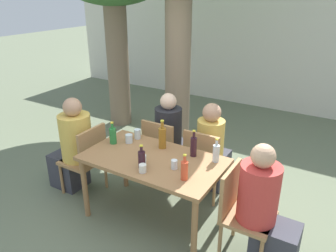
{
  "coord_description": "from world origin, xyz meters",
  "views": [
    {
      "loc": [
        1.67,
        -2.48,
        2.39
      ],
      "look_at": [
        0.0,
        0.3,
        1.01
      ],
      "focal_mm": 35.0,
      "sensor_mm": 36.0,
      "label": 1
    }
  ],
  "objects_px": {
    "person_seated_3": "(213,151)",
    "wine_bottle_0": "(194,146)",
    "patio_chair_3": "(204,161)",
    "person_seated_0": "(73,149)",
    "dining_table_front": "(153,165)",
    "patio_chair_2": "(162,149)",
    "person_seated_1": "(266,213)",
    "person_seated_2": "(172,140)",
    "amber_bottle_3": "(162,137)",
    "drinking_glass_4": "(143,168)",
    "patio_chair_1": "(240,208)",
    "patio_chair_0": "(87,157)",
    "drinking_glass_3": "(137,134)",
    "soda_bottle_4": "(184,170)",
    "drinking_glass_0": "(143,159)",
    "green_bottle_1": "(113,135)",
    "water_bottle_2": "(216,153)",
    "drinking_glass_1": "(129,139)",
    "drinking_glass_2": "(174,164)",
    "wine_bottle_5": "(142,159)"
  },
  "relations": [
    {
      "from": "person_seated_1",
      "to": "drinking_glass_2",
      "type": "distance_m",
      "value": 0.94
    },
    {
      "from": "drinking_glass_1",
      "to": "person_seated_3",
      "type": "bearing_deg",
      "value": 44.59
    },
    {
      "from": "drinking_glass_0",
      "to": "dining_table_front",
      "type": "bearing_deg",
      "value": 75.23
    },
    {
      "from": "patio_chair_3",
      "to": "drinking_glass_2",
      "type": "xyz_separation_m",
      "value": [
        0.0,
        -0.72,
        0.3
      ]
    },
    {
      "from": "drinking_glass_2",
      "to": "drinking_glass_3",
      "type": "height_order",
      "value": "drinking_glass_3"
    },
    {
      "from": "drinking_glass_0",
      "to": "drinking_glass_1",
      "type": "relative_size",
      "value": 0.82
    },
    {
      "from": "water_bottle_2",
      "to": "drinking_glass_4",
      "type": "xyz_separation_m",
      "value": [
        -0.51,
        -0.55,
        -0.06
      ]
    },
    {
      "from": "person_seated_0",
      "to": "person_seated_1",
      "type": "xyz_separation_m",
      "value": [
        2.38,
        -0.0,
        -0.02
      ]
    },
    {
      "from": "green_bottle_1",
      "to": "patio_chair_2",
      "type": "bearing_deg",
      "value": 64.11
    },
    {
      "from": "drinking_glass_0",
      "to": "patio_chair_3",
      "type": "bearing_deg",
      "value": 67.17
    },
    {
      "from": "soda_bottle_4",
      "to": "wine_bottle_0",
      "type": "bearing_deg",
      "value": 106.8
    },
    {
      "from": "patio_chair_1",
      "to": "person_seated_0",
      "type": "relative_size",
      "value": 0.73
    },
    {
      "from": "wine_bottle_0",
      "to": "drinking_glass_4",
      "type": "distance_m",
      "value": 0.61
    },
    {
      "from": "person_seated_1",
      "to": "green_bottle_1",
      "type": "xyz_separation_m",
      "value": [
        -1.77,
        0.06,
        0.32
      ]
    },
    {
      "from": "dining_table_front",
      "to": "green_bottle_1",
      "type": "xyz_separation_m",
      "value": [
        -0.58,
        0.06,
        0.19
      ]
    },
    {
      "from": "patio_chair_3",
      "to": "drinking_glass_4",
      "type": "relative_size",
      "value": 11.06
    },
    {
      "from": "person_seated_2",
      "to": "amber_bottle_3",
      "type": "height_order",
      "value": "person_seated_2"
    },
    {
      "from": "person_seated_0",
      "to": "person_seated_3",
      "type": "distance_m",
      "value": 1.72
    },
    {
      "from": "person_seated_0",
      "to": "wine_bottle_5",
      "type": "height_order",
      "value": "person_seated_0"
    },
    {
      "from": "dining_table_front",
      "to": "person_seated_2",
      "type": "xyz_separation_m",
      "value": [
        -0.29,
        0.88,
        -0.14
      ]
    },
    {
      "from": "drinking_glass_1",
      "to": "drinking_glass_3",
      "type": "distance_m",
      "value": 0.14
    },
    {
      "from": "wine_bottle_5",
      "to": "drinking_glass_1",
      "type": "relative_size",
      "value": 2.46
    },
    {
      "from": "person_seated_2",
      "to": "amber_bottle_3",
      "type": "bearing_deg",
      "value": 111.73
    },
    {
      "from": "person_seated_0",
      "to": "dining_table_front",
      "type": "bearing_deg",
      "value": 90.0
    },
    {
      "from": "person_seated_1",
      "to": "amber_bottle_3",
      "type": "height_order",
      "value": "person_seated_1"
    },
    {
      "from": "wine_bottle_0",
      "to": "soda_bottle_4",
      "type": "xyz_separation_m",
      "value": [
        0.14,
        -0.45,
        -0.01
      ]
    },
    {
      "from": "patio_chair_1",
      "to": "person_seated_3",
      "type": "relative_size",
      "value": 0.76
    },
    {
      "from": "amber_bottle_3",
      "to": "water_bottle_2",
      "type": "bearing_deg",
      "value": 1.64
    },
    {
      "from": "patio_chair_1",
      "to": "patio_chair_3",
      "type": "bearing_deg",
      "value": 46.1
    },
    {
      "from": "drinking_glass_0",
      "to": "drinking_glass_4",
      "type": "bearing_deg",
      "value": -55.82
    },
    {
      "from": "patio_chair_3",
      "to": "person_seated_3",
      "type": "distance_m",
      "value": 0.24
    },
    {
      "from": "patio_chair_2",
      "to": "person_seated_0",
      "type": "distance_m",
      "value": 1.11
    },
    {
      "from": "amber_bottle_3",
      "to": "drinking_glass_2",
      "type": "xyz_separation_m",
      "value": [
        0.34,
        -0.32,
        -0.08
      ]
    },
    {
      "from": "person_seated_2",
      "to": "amber_bottle_3",
      "type": "distance_m",
      "value": 0.76
    },
    {
      "from": "patio_chair_2",
      "to": "soda_bottle_4",
      "type": "bearing_deg",
      "value": 132.33
    },
    {
      "from": "person_seated_0",
      "to": "person_seated_3",
      "type": "relative_size",
      "value": 1.04
    },
    {
      "from": "person_seated_3",
      "to": "wine_bottle_0",
      "type": "relative_size",
      "value": 4.02
    },
    {
      "from": "patio_chair_3",
      "to": "person_seated_0",
      "type": "bearing_deg",
      "value": 23.52
    },
    {
      "from": "person_seated_3",
      "to": "drinking_glass_1",
      "type": "xyz_separation_m",
      "value": [
        -0.73,
        -0.72,
        0.29
      ]
    },
    {
      "from": "green_bottle_1",
      "to": "drinking_glass_4",
      "type": "bearing_deg",
      "value": -27.92
    },
    {
      "from": "patio_chair_3",
      "to": "wine_bottle_0",
      "type": "height_order",
      "value": "wine_bottle_0"
    },
    {
      "from": "patio_chair_0",
      "to": "amber_bottle_3",
      "type": "xyz_separation_m",
      "value": [
        0.92,
        0.25,
        0.38
      ]
    },
    {
      "from": "water_bottle_2",
      "to": "person_seated_0",
      "type": "bearing_deg",
      "value": -171.42
    },
    {
      "from": "patio_chair_0",
      "to": "drinking_glass_3",
      "type": "relative_size",
      "value": 7.89
    },
    {
      "from": "drinking_glass_0",
      "to": "wine_bottle_0",
      "type": "bearing_deg",
      "value": 46.31
    },
    {
      "from": "green_bottle_1",
      "to": "drinking_glass_2",
      "type": "relative_size",
      "value": 2.77
    },
    {
      "from": "person_seated_2",
      "to": "patio_chair_1",
      "type": "bearing_deg",
      "value": 145.0
    },
    {
      "from": "patio_chair_3",
      "to": "drinking_glass_0",
      "type": "xyz_separation_m",
      "value": [
        -0.33,
        -0.77,
        0.29
      ]
    },
    {
      "from": "person_seated_2",
      "to": "drinking_glass_3",
      "type": "height_order",
      "value": "person_seated_2"
    },
    {
      "from": "patio_chair_2",
      "to": "drinking_glass_4",
      "type": "bearing_deg",
      "value": 111.31
    }
  ]
}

